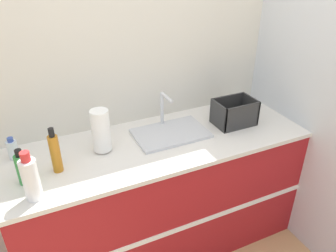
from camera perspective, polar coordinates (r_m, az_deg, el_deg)
wall_back at (r=2.33m, az=-5.11°, el=9.67°), size 4.38×0.06×2.60m
wall_right at (r=2.56m, az=20.33°, el=9.83°), size 0.06×2.68×2.60m
counter_cabinet at (r=2.45m, az=-1.15°, el=-11.83°), size 2.01×0.70×0.93m
sink at (r=2.24m, az=0.37°, el=-0.97°), size 0.49×0.32×0.26m
paper_towel_roll at (r=2.04m, az=-11.59°, el=-0.84°), size 0.11×0.11×0.28m
dish_rack at (r=2.40m, az=11.44°, el=2.02°), size 0.29×0.20×0.18m
bottle_white_spray at (r=1.78m, az=-22.81°, el=-8.44°), size 0.08×0.08×0.28m
bottle_clear at (r=2.18m, az=-25.42°, el=-3.66°), size 0.06×0.06×0.14m
bottle_amber at (r=1.94m, az=-19.04°, el=-4.41°), size 0.06×0.06×0.28m
bottle_green at (r=1.93m, az=-24.01°, el=-6.77°), size 0.06×0.06×0.21m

